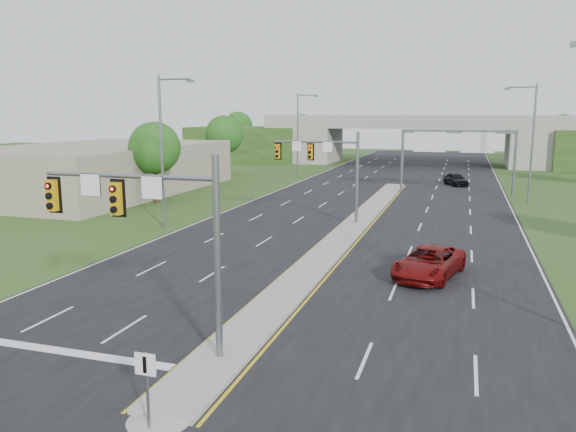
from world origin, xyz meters
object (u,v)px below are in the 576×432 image
(keep_right_sign, at_px, (146,378))
(sign_gantry, at_px, (456,144))
(signal_mast_near, at_px, (154,221))
(car_far_c, at_px, (456,179))
(car_far_a, at_px, (429,262))
(overpass, at_px, (418,143))
(signal_mast_far, at_px, (328,162))

(keep_right_sign, distance_m, sign_gantry, 50.04)
(signal_mast_near, xyz_separation_m, car_far_c, (9.03, 52.30, -3.97))
(car_far_a, bearing_deg, overpass, 109.47)
(keep_right_sign, distance_m, car_far_a, 17.99)
(sign_gantry, height_order, overpass, overpass)
(signal_mast_near, xyz_separation_m, overpass, (2.26, 80.07, -1.17))
(signal_mast_near, distance_m, sign_gantry, 45.88)
(car_far_c, bearing_deg, keep_right_sign, -121.21)
(signal_mast_near, xyz_separation_m, car_far_a, (8.39, 12.44, -3.93))
(sign_gantry, distance_m, overpass, 35.75)
(signal_mast_far, bearing_deg, car_far_a, -56.25)
(keep_right_sign, xyz_separation_m, car_far_c, (6.76, 56.75, -0.76))
(signal_mast_far, bearing_deg, car_far_c, 71.70)
(car_far_a, height_order, car_far_c, car_far_a)
(signal_mast_near, relative_size, keep_right_sign, 3.18)
(keep_right_sign, bearing_deg, signal_mast_near, 116.94)
(signal_mast_near, height_order, keep_right_sign, signal_mast_near)
(keep_right_sign, height_order, overpass, overpass)
(car_far_c, bearing_deg, signal_mast_far, -132.71)
(sign_gantry, distance_m, car_far_a, 32.86)
(signal_mast_far, distance_m, car_far_c, 29.03)
(overpass, distance_m, car_far_c, 28.72)
(signal_mast_far, relative_size, sign_gantry, 0.60)
(signal_mast_near, bearing_deg, signal_mast_far, 90.00)
(keep_right_sign, bearing_deg, sign_gantry, 82.30)
(sign_gantry, relative_size, car_far_c, 2.69)
(overpass, bearing_deg, sign_gantry, -79.21)
(signal_mast_far, relative_size, overpass, 0.09)
(overpass, xyz_separation_m, car_far_c, (6.76, -27.77, -2.80))
(signal_mast_far, xyz_separation_m, keep_right_sign, (2.26, -29.45, -3.21))
(signal_mast_far, relative_size, keep_right_sign, 3.18)
(overpass, relative_size, car_far_a, 14.40)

